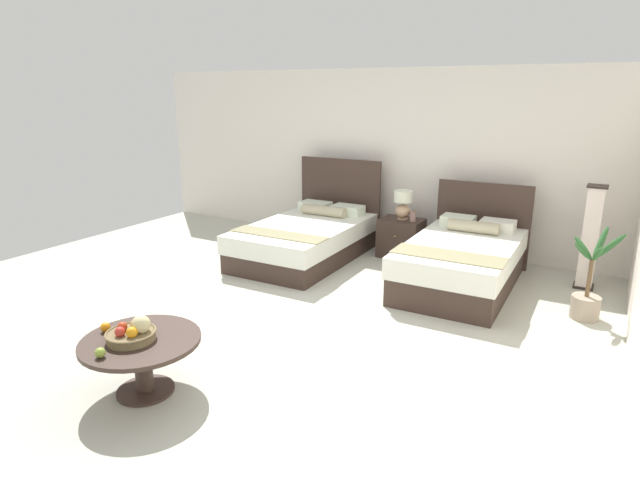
% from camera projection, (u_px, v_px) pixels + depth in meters
% --- Properties ---
extents(ground_plane, '(9.52, 10.06, 0.02)m').
position_uv_depth(ground_plane, '(305.00, 323.00, 5.43)').
color(ground_plane, beige).
extents(wall_back, '(9.52, 0.12, 2.64)m').
position_uv_depth(wall_back, '(418.00, 160.00, 7.76)').
color(wall_back, white).
rests_on(wall_back, ground).
extents(bed_near_window, '(1.37, 2.24, 1.30)m').
position_uv_depth(bed_near_window, '(308.00, 237.00, 7.46)').
color(bed_near_window, '#392922').
rests_on(bed_near_window, ground).
extents(bed_near_corner, '(1.26, 2.11, 1.13)m').
position_uv_depth(bed_near_corner, '(463.00, 261.00, 6.38)').
color(bed_near_corner, '#392922').
rests_on(bed_near_corner, ground).
extents(nightstand, '(0.59, 0.49, 0.55)m').
position_uv_depth(nightstand, '(401.00, 238.00, 7.52)').
color(nightstand, '#392922').
rests_on(nightstand, ground).
extents(table_lamp, '(0.27, 0.27, 0.41)m').
position_uv_depth(table_lamp, '(403.00, 203.00, 7.40)').
color(table_lamp, tan).
rests_on(table_lamp, nightstand).
extents(vase, '(0.09, 0.09, 0.15)m').
position_uv_depth(vase, '(413.00, 216.00, 7.31)').
color(vase, gray).
rests_on(vase, nightstand).
extents(coffee_table, '(0.92, 0.92, 0.46)m').
position_uv_depth(coffee_table, '(142.00, 352.00, 4.09)').
color(coffee_table, '#392922').
rests_on(coffee_table, ground).
extents(fruit_bowl, '(0.38, 0.38, 0.20)m').
position_uv_depth(fruit_bowl, '(132.00, 333.00, 4.02)').
color(fruit_bowl, olive).
rests_on(fruit_bowl, coffee_table).
extents(loose_apple, '(0.08, 0.08, 0.08)m').
position_uv_depth(loose_apple, '(100.00, 353.00, 3.76)').
color(loose_apple, '#89A43A').
rests_on(loose_apple, coffee_table).
extents(loose_orange, '(0.08, 0.08, 0.08)m').
position_uv_depth(loose_orange, '(105.00, 327.00, 4.17)').
color(loose_orange, orange).
rests_on(loose_orange, coffee_table).
extents(floor_lamp_corner, '(0.22, 0.22, 1.26)m').
position_uv_depth(floor_lamp_corner, '(590.00, 238.00, 6.23)').
color(floor_lamp_corner, black).
rests_on(floor_lamp_corner, ground).
extents(potted_palm, '(0.51, 0.52, 0.99)m').
position_uv_depth(potted_palm, '(588.00, 293.00, 5.46)').
color(potted_palm, tan).
rests_on(potted_palm, ground).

